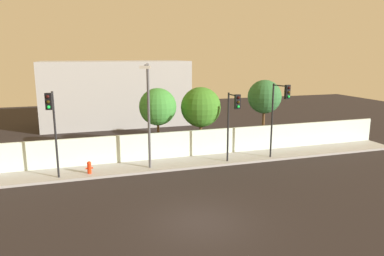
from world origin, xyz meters
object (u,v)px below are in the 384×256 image
object	(u,v)px
traffic_light_left	(233,113)
roadside_tree_midright	(264,97)
roadside_tree_leftmost	(158,107)
roadside_tree_midleft	(201,107)
fire_hydrant	(89,167)
street_lamp_curbside	(148,108)
traffic_light_center	(280,105)
traffic_light_right	(52,117)

from	to	relation	value
traffic_light_left	roadside_tree_midright	bearing A→B (deg)	40.57
roadside_tree_leftmost	roadside_tree_midleft	distance (m)	3.16
fire_hydrant	roadside_tree_midright	distance (m)	13.83
traffic_light_left	street_lamp_curbside	world-z (taller)	street_lamp_curbside
roadside_tree_leftmost	roadside_tree_midright	distance (m)	8.28
traffic_light_center	roadside_tree_midleft	size ratio (longest dim) A/B	1.05
street_lamp_curbside	traffic_light_right	bearing A→B (deg)	-175.87
traffic_light_right	roadside_tree_midleft	bearing A→B (deg)	19.21
fire_hydrant	roadside_tree_midleft	world-z (taller)	roadside_tree_midleft
traffic_light_right	roadside_tree_midright	distance (m)	15.30
roadside_tree_midleft	fire_hydrant	bearing A→B (deg)	-160.86
traffic_light_center	street_lamp_curbside	world-z (taller)	street_lamp_curbside
traffic_light_right	roadside_tree_midright	world-z (taller)	roadside_tree_midright
traffic_light_left	street_lamp_curbside	xyz separation A→B (m)	(-5.32, 0.56, 0.51)
fire_hydrant	traffic_light_right	bearing A→B (deg)	-160.45
fire_hydrant	roadside_tree_midright	bearing A→B (deg)	11.95
fire_hydrant	roadside_tree_leftmost	distance (m)	6.34
traffic_light_right	roadside_tree_leftmost	world-z (taller)	traffic_light_right
roadside_tree_leftmost	roadside_tree_midleft	bearing A→B (deg)	0.00
roadside_tree_leftmost	traffic_light_center	bearing A→B (deg)	-25.93
street_lamp_curbside	roadside_tree_leftmost	bearing A→B (deg)	67.77
traffic_light_center	roadside_tree_midleft	world-z (taller)	traffic_light_center
roadside_tree_leftmost	roadside_tree_midleft	size ratio (longest dim) A/B	1.00
traffic_light_center	fire_hydrant	xyz separation A→B (m)	(-12.26, 0.83, -3.29)
roadside_tree_leftmost	roadside_tree_midright	size ratio (longest dim) A/B	0.93
traffic_light_right	roadside_tree_leftmost	bearing A→B (deg)	27.21
fire_hydrant	roadside_tree_leftmost	world-z (taller)	roadside_tree_leftmost
roadside_tree_leftmost	street_lamp_curbside	bearing A→B (deg)	-112.23
traffic_light_center	roadside_tree_midright	distance (m)	3.71
traffic_light_left	traffic_light_right	world-z (taller)	traffic_light_right
traffic_light_center	roadside_tree_leftmost	xyz separation A→B (m)	(-7.42, 3.61, -0.28)
roadside_tree_midleft	traffic_light_right	bearing A→B (deg)	-160.79
roadside_tree_leftmost	fire_hydrant	bearing A→B (deg)	-150.17
street_lamp_curbside	roadside_tree_midleft	xyz separation A→B (m)	(4.39, 3.02, -0.61)
street_lamp_curbside	roadside_tree_midright	bearing A→B (deg)	17.64
traffic_light_right	roadside_tree_leftmost	size ratio (longest dim) A/B	1.03
traffic_light_left	traffic_light_center	size ratio (longest dim) A/B	0.90
traffic_light_center	traffic_light_right	world-z (taller)	traffic_light_center
fire_hydrant	roadside_tree_midleft	size ratio (longest dim) A/B	0.16
traffic_light_left	street_lamp_curbside	size ratio (longest dim) A/B	0.71
roadside_tree_midleft	street_lamp_curbside	bearing A→B (deg)	-145.45
traffic_light_left	roadside_tree_leftmost	distance (m)	5.44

